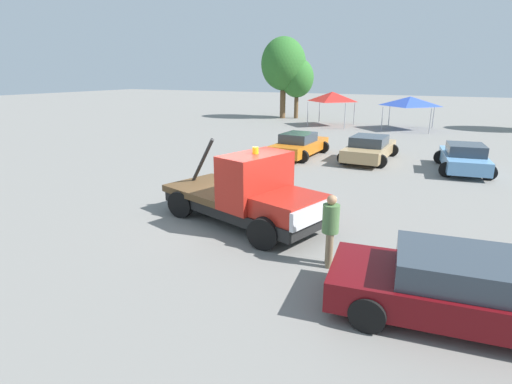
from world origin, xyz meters
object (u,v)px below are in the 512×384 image
Objects in this scene: tow_truck at (250,195)px; tree_center at (297,78)px; canopy_tent_red at (332,97)px; parked_car_orange at (299,145)px; person_near_truck at (330,226)px; canopy_tent_blue at (410,101)px; foreground_car at (465,289)px; parked_car_skyblue at (464,158)px; tree_left at (283,64)px; parked_car_tan at (369,148)px.

tree_center is (-9.69, 29.00, 3.06)m from tow_truck.
canopy_tent_red is (-4.71, 24.73, 1.57)m from tow_truck.
parked_car_orange is 14.45m from canopy_tent_red.
canopy_tent_blue reaches higher than person_near_truck.
canopy_tent_blue is (-4.20, 27.76, 1.65)m from foreground_car.
tree_left is at bearing 36.00° from parked_car_skyblue.
parked_car_tan is 1.08× the size of parked_car_skyblue.
tree_center reaches higher than parked_car_skyblue.
tree_left is (-12.68, 3.32, 3.06)m from canopy_tent_blue.
tow_truck is 12.25m from parked_car_skyblue.
tow_truck is at bearing -71.52° from tree_center.
canopy_tent_blue is at bearing -13.22° from parked_car_orange.
tree_left is (-6.27, 3.73, 2.83)m from canopy_tent_red.
parked_car_skyblue is at bearing 83.26° from foreground_car.
parked_car_skyblue is at bearing -95.45° from parked_car_tan.
parked_car_orange is 8.25m from parked_car_skyblue.
parked_car_tan is 13.95m from canopy_tent_blue.
person_near_truck is (-2.91, 1.05, 0.39)m from foreground_car.
foreground_car is at bearing -63.75° from tree_center.
foreground_car and parked_car_orange have the same top height.
foreground_car is 1.16× the size of parked_car_skyblue.
foreground_car is 13.38m from parked_car_skyblue.
tree_left reaches higher than foreground_car.
tree_left reaches higher than canopy_tent_red.
parked_car_orange is 0.96× the size of parked_car_tan.
tree_left is (-16.88, 31.08, 4.71)m from foreground_car.
parked_car_orange is at bearing -80.66° from canopy_tent_red.
canopy_tent_red is 0.42× the size of tree_left.
parked_car_orange is at bearing 83.56° from parked_car_skyblue.
person_near_truck reaches higher than foreground_car.
tree_left is 1.33× the size of tree_center.
tree_center is at bearing 23.16° from tree_left.
parked_car_skyblue is (5.86, 10.75, -0.31)m from tow_truck.
person_near_truck is 0.54× the size of canopy_tent_red.
tree_left is at bearing -156.84° from tree_center.
parked_car_skyblue is 24.88m from tree_left.
parked_car_orange is (-8.28, 13.22, -0.00)m from foreground_car.
canopy_tent_blue is at bearing 91.71° from foreground_car.
foreground_car is 35.42m from tree_center.
parked_car_tan is 0.61× the size of tree_left.
tow_truck reaches higher than parked_car_skyblue.
parked_car_tan is (1.34, 11.29, -0.31)m from tow_truck.
canopy_tent_red is 6.42m from canopy_tent_blue.
parked_car_orange is 20.37m from tree_left.
person_near_truck is at bearing -67.47° from tree_center.
tow_truck is 1.75× the size of canopy_tent_red.
tree_left is (-13.97, 30.03, 4.32)m from person_near_truck.
foreground_car is 0.88× the size of tree_center.
parked_car_skyblue is 24.21m from tree_center.
foreground_car is at bearing -68.80° from canopy_tent_red.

